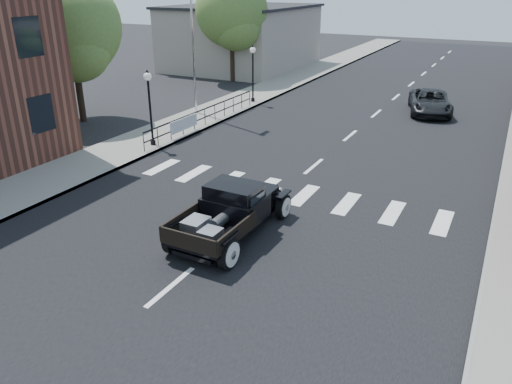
% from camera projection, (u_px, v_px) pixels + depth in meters
% --- Properties ---
extents(ground, '(120.00, 120.00, 0.00)m').
position_uv_depth(ground, '(230.00, 238.00, 15.17)').
color(ground, black).
rests_on(ground, ground).
extents(road, '(14.00, 80.00, 0.02)m').
position_uv_depth(road, '(367.00, 122.00, 27.41)').
color(road, black).
rests_on(road, ground).
extents(road_markings, '(12.00, 60.00, 0.06)m').
position_uv_depth(road_markings, '(337.00, 147.00, 23.33)').
color(road_markings, silver).
rests_on(road_markings, ground).
extents(sidewalk_left, '(3.00, 80.00, 0.15)m').
position_uv_depth(sidewalk_left, '(233.00, 104.00, 30.98)').
color(sidewalk_left, gray).
rests_on(sidewalk_left, ground).
extents(low_building_left, '(10.00, 12.00, 5.00)m').
position_uv_depth(low_building_left, '(242.00, 38.00, 43.38)').
color(low_building_left, gray).
rests_on(low_building_left, ground).
extents(railing, '(0.08, 10.00, 1.00)m').
position_uv_depth(railing, '(205.00, 115.00, 26.16)').
color(railing, black).
rests_on(railing, sidewalk_left).
extents(banner, '(0.04, 2.20, 0.60)m').
position_uv_depth(banner, '(184.00, 129.00, 24.57)').
color(banner, silver).
rests_on(banner, sidewalk_left).
extents(lamp_post_b, '(0.36, 0.36, 3.44)m').
position_uv_depth(lamp_post_b, '(150.00, 108.00, 22.54)').
color(lamp_post_b, black).
rests_on(lamp_post_b, sidewalk_left).
extents(lamp_post_c, '(0.36, 0.36, 3.44)m').
position_uv_depth(lamp_post_c, '(253.00, 74.00, 30.71)').
color(lamp_post_c, black).
rests_on(lamp_post_c, sidewalk_left).
extents(flagpole, '(0.12, 0.12, 11.54)m').
position_uv_depth(flagpole, '(191.00, 6.00, 26.52)').
color(flagpole, silver).
rests_on(flagpole, sidewalk_left).
extents(big_tree_near, '(5.17, 5.17, 7.60)m').
position_uv_depth(big_tree_near, '(74.00, 50.00, 26.12)').
color(big_tree_near, '#4E6C2E').
rests_on(big_tree_near, ground).
extents(big_tree_far, '(5.30, 5.30, 7.78)m').
position_uv_depth(big_tree_far, '(232.00, 28.00, 36.88)').
color(big_tree_far, '#4E6C2E').
rests_on(big_tree_far, ground).
extents(hotrod_pickup, '(2.29, 4.81, 1.66)m').
position_uv_depth(hotrod_pickup, '(231.00, 211.00, 14.98)').
color(hotrod_pickup, black).
rests_on(hotrod_pickup, ground).
extents(second_car, '(3.30, 5.16, 1.33)m').
position_uv_depth(second_car, '(430.00, 102.00, 28.93)').
color(second_car, black).
rests_on(second_car, ground).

